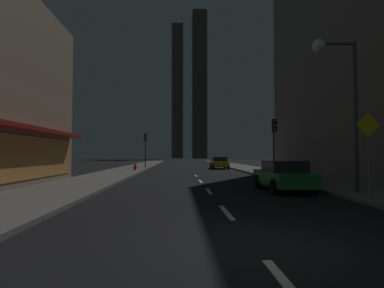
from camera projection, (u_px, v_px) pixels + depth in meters
name	position (u px, v px, depth m)	size (l,w,h in m)	color
ground_plane	(190.00, 169.00, 37.74)	(78.00, 136.00, 0.10)	black
sidewalk_right	(244.00, 168.00, 38.06)	(4.00, 76.00, 0.15)	#605E59
sidewalk_left	(134.00, 168.00, 37.42)	(4.00, 76.00, 0.15)	#605E59
lane_marking_center	(209.00, 191.00, 14.18)	(0.16, 23.00, 0.01)	silver
skyscraper_distant_tall	(177.00, 91.00, 141.66)	(5.31, 5.03, 63.87)	#434032
skyscraper_distant_mid	(199.00, 85.00, 135.10)	(6.37, 7.67, 66.55)	#39362B
car_parked_near	(283.00, 175.00, 14.35)	(1.98, 4.24, 1.45)	#1E722D
car_parked_far	(219.00, 163.00, 36.56)	(1.98, 4.24, 1.45)	gold
fire_hydrant_far_left	(135.00, 167.00, 30.71)	(0.42, 0.30, 0.65)	red
traffic_light_near_right	(274.00, 135.00, 21.59)	(0.32, 0.48, 4.20)	#2D2D2D
traffic_light_far_left	(145.00, 143.00, 36.67)	(0.32, 0.48, 4.20)	#2D2D2D
street_lamp_right	(337.00, 78.00, 12.86)	(1.96, 0.56, 6.58)	#38383D
pedestrian_crossing_sign	(369.00, 147.00, 11.05)	(0.91, 0.08, 3.15)	slate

